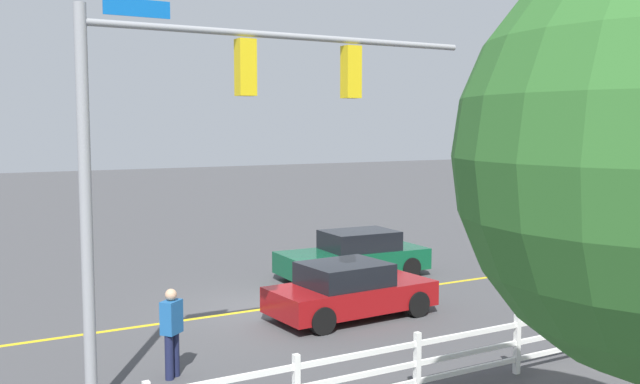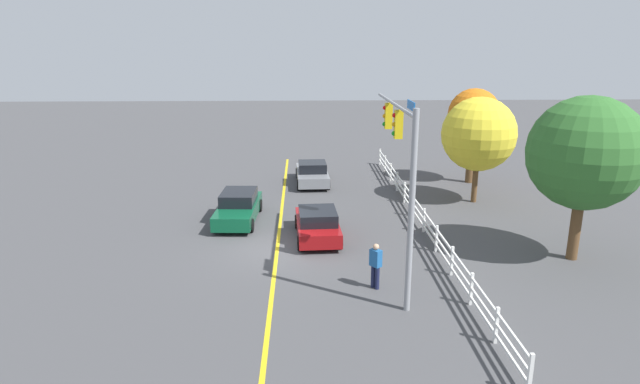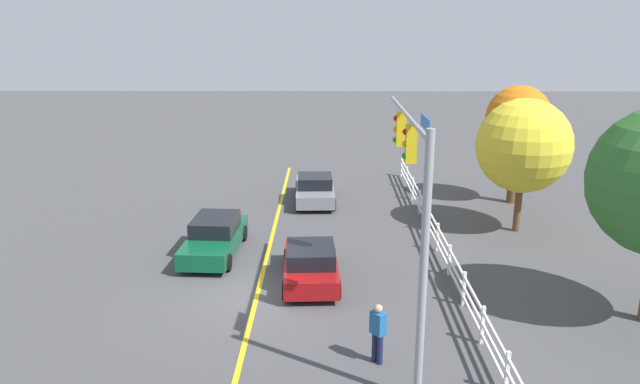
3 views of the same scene
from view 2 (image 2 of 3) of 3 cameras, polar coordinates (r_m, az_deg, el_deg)
ground_plane at (r=22.90m, az=-4.62°, el=-6.07°), size 120.00×120.00×0.00m
lane_center_stripe at (r=26.65m, az=-4.25°, el=-2.86°), size 28.00×0.16×0.01m
signal_assembly at (r=18.48m, az=8.67°, el=3.94°), size 7.69×0.38×6.74m
car_0 at (r=26.40m, az=-8.75°, el=-1.62°), size 4.73×2.08×1.45m
car_1 at (r=32.99m, az=-0.85°, el=2.01°), size 4.48×2.09×1.40m
car_2 at (r=23.76m, az=-0.27°, el=-3.47°), size 4.17×2.07×1.37m
pedestrian at (r=19.08m, az=5.98°, el=-7.69°), size 0.47×0.45×1.69m
white_rail_fence at (r=26.10m, az=10.53°, el=-2.12°), size 26.10×0.10×1.15m
tree_0 at (r=22.94m, az=26.62°, el=3.72°), size 4.44×4.44×6.60m
tree_1 at (r=29.74m, az=16.68°, el=5.96°), size 3.97×3.97×5.76m
tree_2 at (r=33.99m, az=16.19°, el=7.92°), size 3.13×3.13×5.85m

